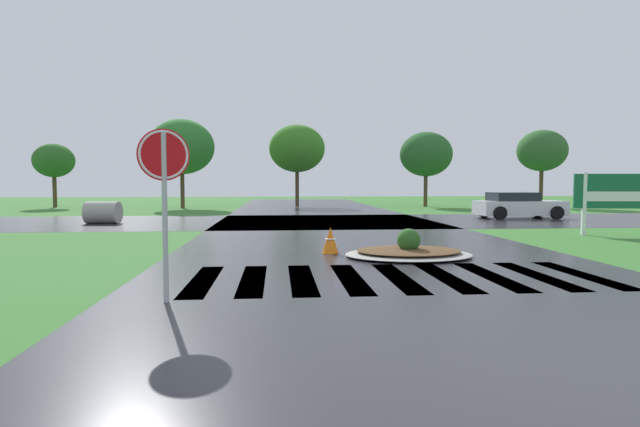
{
  "coord_description": "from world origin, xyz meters",
  "views": [
    {
      "loc": [
        -2.25,
        -3.68,
        1.78
      ],
      "look_at": [
        -1.17,
        8.99,
        1.0
      ],
      "focal_mm": 28.4,
      "sensor_mm": 36.0,
      "label": 1
    }
  ],
  "objects_px": {
    "car_silver_hatch": "(518,206)",
    "traffic_cone": "(330,241)",
    "estate_billboard": "(622,194)",
    "median_island": "(409,251)",
    "drainage_pipe_stack": "(103,213)",
    "stop_sign": "(164,174)"
  },
  "relations": [
    {
      "from": "estate_billboard",
      "to": "traffic_cone",
      "type": "xyz_separation_m",
      "value": [
        -10.28,
        -3.58,
        -1.08
      ]
    },
    {
      "from": "traffic_cone",
      "to": "drainage_pipe_stack",
      "type": "bearing_deg",
      "value": 131.5
    },
    {
      "from": "car_silver_hatch",
      "to": "drainage_pipe_stack",
      "type": "bearing_deg",
      "value": -175.96
    },
    {
      "from": "car_silver_hatch",
      "to": "stop_sign",
      "type": "bearing_deg",
      "value": -130.16
    },
    {
      "from": "car_silver_hatch",
      "to": "traffic_cone",
      "type": "bearing_deg",
      "value": -133.19
    },
    {
      "from": "median_island",
      "to": "car_silver_hatch",
      "type": "distance_m",
      "value": 15.26
    },
    {
      "from": "car_silver_hatch",
      "to": "estate_billboard",
      "type": "bearing_deg",
      "value": -93.5
    },
    {
      "from": "car_silver_hatch",
      "to": "drainage_pipe_stack",
      "type": "distance_m",
      "value": 19.58
    },
    {
      "from": "stop_sign",
      "to": "traffic_cone",
      "type": "distance_m",
      "value": 6.0
    },
    {
      "from": "stop_sign",
      "to": "median_island",
      "type": "bearing_deg",
      "value": 17.61
    },
    {
      "from": "estate_billboard",
      "to": "drainage_pipe_stack",
      "type": "relative_size",
      "value": 2.15
    },
    {
      "from": "estate_billboard",
      "to": "car_silver_hatch",
      "type": "distance_m",
      "value": 8.16
    },
    {
      "from": "stop_sign",
      "to": "median_island",
      "type": "distance_m",
      "value": 6.63
    },
    {
      "from": "median_island",
      "to": "traffic_cone",
      "type": "xyz_separation_m",
      "value": [
        -1.81,
        0.74,
        0.19
      ]
    },
    {
      "from": "median_island",
      "to": "car_silver_hatch",
      "type": "relative_size",
      "value": 0.72
    },
    {
      "from": "median_island",
      "to": "drainage_pipe_stack",
      "type": "distance_m",
      "value": 15.16
    },
    {
      "from": "car_silver_hatch",
      "to": "traffic_cone",
      "type": "xyz_separation_m",
      "value": [
        -10.65,
        -11.69,
        -0.3
      ]
    },
    {
      "from": "median_island",
      "to": "drainage_pipe_stack",
      "type": "height_order",
      "value": "drainage_pipe_stack"
    },
    {
      "from": "median_island",
      "to": "traffic_cone",
      "type": "distance_m",
      "value": 1.97
    },
    {
      "from": "car_silver_hatch",
      "to": "traffic_cone",
      "type": "relative_size",
      "value": 6.43
    },
    {
      "from": "stop_sign",
      "to": "drainage_pipe_stack",
      "type": "xyz_separation_m",
      "value": [
        -5.88,
        14.98,
        -1.43
      ]
    },
    {
      "from": "estate_billboard",
      "to": "traffic_cone",
      "type": "distance_m",
      "value": 10.93
    }
  ]
}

